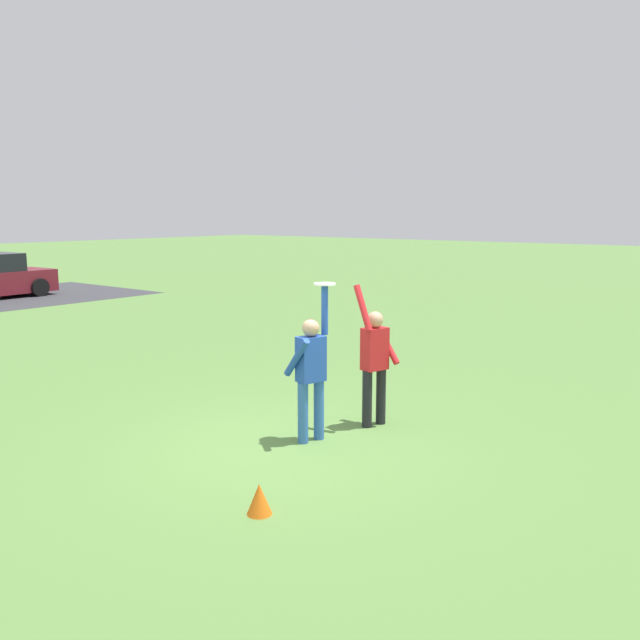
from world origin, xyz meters
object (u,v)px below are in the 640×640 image
object	(u,v)px
person_catcher	(311,369)
frisbee_disc	(325,284)
person_defender	(375,358)
field_cone_orange	(259,499)

from	to	relation	value
person_catcher	frisbee_disc	size ratio (longest dim) A/B	7.27
person_defender	frisbee_disc	xyz separation A→B (m)	(-0.85, 0.24, 1.11)
field_cone_orange	person_defender	bearing A→B (deg)	11.83
person_catcher	frisbee_disc	world-z (taller)	frisbee_disc
person_defender	field_cone_orange	distance (m)	3.25
frisbee_disc	person_catcher	bearing A→B (deg)	164.31
person_catcher	person_defender	distance (m)	1.11
person_catcher	field_cone_orange	xyz separation A→B (m)	(-2.01, -0.94, -0.82)
frisbee_disc	field_cone_orange	world-z (taller)	frisbee_disc
person_catcher	frisbee_disc	bearing A→B (deg)	0.00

